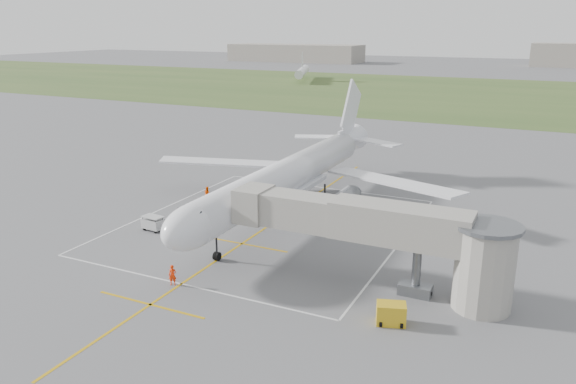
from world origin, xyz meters
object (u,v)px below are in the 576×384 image
at_px(baggage_cart, 153,223).
at_px(airliner, 289,176).
at_px(gpu_unit, 391,314).
at_px(jet_bridge, 390,235).
at_px(ramp_worker_wing, 207,194).
at_px(ramp_worker_nose, 173,275).

bearing_deg(baggage_cart, airliner, 54.93).
bearing_deg(gpu_unit, jet_bridge, 90.54).
distance_m(gpu_unit, ramp_worker_wing, 34.37).
xyz_separation_m(airliner, gpu_unit, (17.50, -19.50, -3.62)).
distance_m(gpu_unit, baggage_cart, 28.91).
height_order(airliner, gpu_unit, airliner).
bearing_deg(jet_bridge, baggage_cart, 173.99).
bearing_deg(baggage_cart, ramp_worker_nose, -37.97).
distance_m(airliner, ramp_worker_wing, 11.52).
distance_m(ramp_worker_nose, ramp_worker_wing, 23.40).
relative_size(gpu_unit, ramp_worker_nose, 1.38).
relative_size(ramp_worker_nose, ramp_worker_wing, 0.97).
distance_m(airliner, ramp_worker_nose, 21.47).
height_order(baggage_cart, ramp_worker_wing, ramp_worker_wing).
bearing_deg(ramp_worker_wing, ramp_worker_nose, 141.60).
relative_size(jet_bridge, ramp_worker_wing, 13.07).
bearing_deg(airliner, ramp_worker_wing, -178.75).
xyz_separation_m(gpu_unit, ramp_worker_wing, (-28.47, 19.26, 0.12)).
xyz_separation_m(airliner, ramp_worker_wing, (-10.97, -0.24, -3.50)).
xyz_separation_m(jet_bridge, ramp_worker_nose, (-16.24, -6.92, -3.87)).
relative_size(jet_bridge, ramp_worker_nose, 13.42).
height_order(airliner, baggage_cart, airliner).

